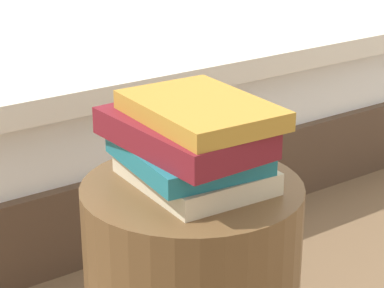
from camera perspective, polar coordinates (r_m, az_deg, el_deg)
name	(u,v)px	position (r m, az deg, el deg)	size (l,w,h in m)	color
bed	(122,76)	(2.66, -5.35, 5.22)	(1.59, 2.05, 0.62)	#4C3828
book_cream	(195,172)	(1.24, 0.22, -2.18)	(0.24, 0.19, 0.04)	beige
book_teal	(186,154)	(1.22, -0.43, -0.75)	(0.23, 0.19, 0.03)	#1E727F
book_maroon	(183,132)	(1.20, -0.69, 0.91)	(0.28, 0.17, 0.05)	maroon
book_ochre	(200,110)	(1.18, 0.65, 2.62)	(0.25, 0.18, 0.03)	#B7842D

